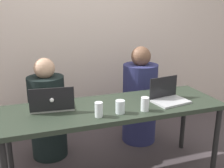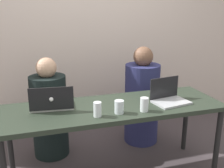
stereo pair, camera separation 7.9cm
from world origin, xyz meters
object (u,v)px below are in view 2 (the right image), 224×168
Objects in this scene: laptop_front_right at (169,97)px; laptop_back_left at (52,104)px; water_glass_left at (97,110)px; person_on_left at (49,113)px; water_glass_center at (119,108)px; person_on_right at (142,101)px; water_glass_right at (144,105)px.

laptop_back_left is at bearing 162.46° from laptop_front_right.
person_on_left is at bearing 112.89° from water_glass_left.
person_on_left is 0.98m from water_glass_center.
water_glass_center is (-0.54, -0.78, 0.27)m from person_on_right.
water_glass_center is at bearing 174.64° from water_glass_right.
water_glass_left is (-0.70, -0.13, 0.00)m from laptop_front_right.
laptop_back_left reaches higher than water_glass_left.
person_on_left is 3.14× the size of laptop_front_right.
water_glass_right is (-0.33, -0.80, 0.27)m from person_on_right.
water_glass_center is (-0.21, 0.02, -0.00)m from water_glass_right.
laptop_back_left is 3.18× the size of water_glass_left.
water_glass_right is 0.21m from water_glass_center.
water_glass_left is at bearing -179.21° from laptop_front_right.
person_on_left is at bearing -83.59° from laptop_back_left.
laptop_back_left is (-1.05, -0.52, 0.27)m from person_on_right.
person_on_left is 0.94× the size of person_on_right.
water_glass_right is 0.40m from water_glass_left.
person_on_right is 1.11m from water_glass_left.
water_glass_right is 1.08× the size of water_glass_center.
water_glass_left is at bearing 127.15° from person_on_left.
water_glass_center is (-0.51, -0.12, -0.00)m from laptop_front_right.
laptop_back_left reaches higher than water_glass_right.
water_glass_right is at bearing 54.36° from person_on_right.
laptop_front_right is at bearing 178.24° from laptop_back_left.
water_glass_center is at bearing 137.98° from person_on_left.
person_on_left is at bearing -13.30° from person_on_right.
laptop_front_right is 2.87× the size of water_glass_left.
water_glass_right is 0.98× the size of water_glass_left.
water_glass_left is at bearing 179.18° from water_glass_right.
laptop_front_right is 0.71m from water_glass_left.
water_glass_center is at bearing -177.00° from laptop_front_right.
laptop_back_left is (-1.03, 0.14, -0.00)m from laptop_front_right.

